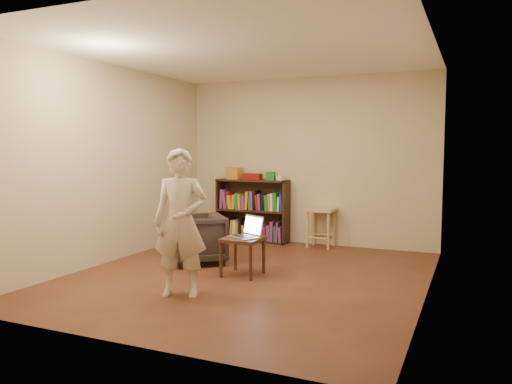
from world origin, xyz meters
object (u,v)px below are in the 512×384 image
at_px(laptop, 247,232).
at_px(bookshelf, 253,214).
at_px(armchair, 197,239).
at_px(person, 181,223).
at_px(stool, 321,216).
at_px(side_table, 243,244).

bearing_deg(laptop, bookshelf, 140.51).
xyz_separation_m(armchair, person, (0.61, -1.34, 0.43)).
relative_size(armchair, laptop, 1.61).
xyz_separation_m(bookshelf, stool, (1.16, -0.06, 0.04)).
distance_m(armchair, side_table, 0.89).
xyz_separation_m(side_table, laptop, (0.04, 0.05, 0.14)).
xyz_separation_m(laptop, person, (-0.26, -1.05, 0.24)).
bearing_deg(armchair, laptop, 31.02).
relative_size(armchair, person, 0.47).
height_order(bookshelf, laptop, bookshelf).
height_order(armchair, side_table, armchair).
relative_size(bookshelf, person, 0.80).
height_order(armchair, person, person).
height_order(stool, side_table, stool).
bearing_deg(side_table, person, -102.31).
xyz_separation_m(side_table, person, (-0.22, -1.00, 0.38)).
distance_m(side_table, person, 1.09).
relative_size(bookshelf, stool, 2.01).
distance_m(bookshelf, armchair, 1.74).
height_order(stool, person, person).
bearing_deg(person, stool, 60.99).
bearing_deg(laptop, stool, 108.68).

